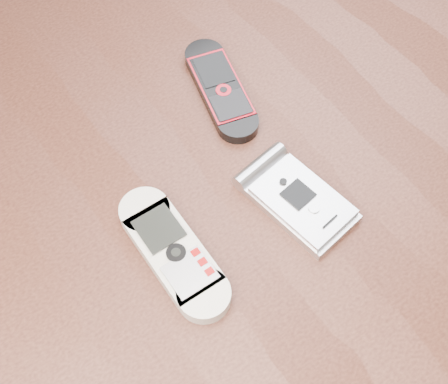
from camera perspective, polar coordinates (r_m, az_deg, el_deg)
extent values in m
cube|color=black|center=(0.61, -0.38, -1.56)|extent=(1.20, 0.80, 0.03)
cube|color=black|center=(1.29, 10.68, 13.47)|extent=(0.06, 0.06, 0.71)
cube|color=silver|center=(0.56, -4.66, -5.48)|extent=(0.05, 0.15, 0.02)
cube|color=black|center=(0.66, -0.32, 9.43)|extent=(0.08, 0.15, 0.01)
cube|color=#BDBDC2|center=(0.59, 6.94, -0.78)|extent=(0.08, 0.12, 0.02)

